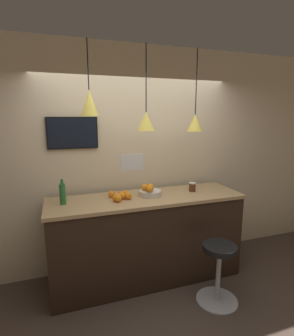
% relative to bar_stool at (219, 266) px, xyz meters
% --- Properties ---
extents(ground_plane, '(14.00, 14.00, 0.00)m').
position_rel_bar_stool_xyz_m(ground_plane, '(-0.59, 0.04, -0.43)').
color(ground_plane, '#47382D').
extents(back_wall, '(8.00, 0.06, 2.90)m').
position_rel_bar_stool_xyz_m(back_wall, '(-0.59, 1.12, 1.02)').
color(back_wall, beige).
rests_on(back_wall, ground_plane).
extents(service_counter, '(2.34, 0.69, 1.07)m').
position_rel_bar_stool_xyz_m(service_counter, '(-0.59, 0.67, 0.11)').
color(service_counter, black).
rests_on(service_counter, ground_plane).
extents(bar_stool, '(0.45, 0.45, 0.67)m').
position_rel_bar_stool_xyz_m(bar_stool, '(0.00, 0.00, 0.00)').
color(bar_stool, '#B7B7BC').
rests_on(bar_stool, ground_plane).
extents(fruit_bowl, '(0.27, 0.27, 0.15)m').
position_rel_bar_stool_xyz_m(fruit_bowl, '(-0.55, 0.69, 0.71)').
color(fruit_bowl, beige).
rests_on(fruit_bowl, service_counter).
extents(orange_pile, '(0.25, 0.27, 0.09)m').
position_rel_bar_stool_xyz_m(orange_pile, '(-0.92, 0.67, 0.69)').
color(orange_pile, orange).
rests_on(orange_pile, service_counter).
extents(juice_bottle, '(0.07, 0.07, 0.28)m').
position_rel_bar_stool_xyz_m(juice_bottle, '(-1.55, 0.70, 0.77)').
color(juice_bottle, '#286B33').
rests_on(juice_bottle, service_counter).
extents(spread_jar, '(0.09, 0.09, 0.11)m').
position_rel_bar_stool_xyz_m(spread_jar, '(0.03, 0.70, 0.70)').
color(spread_jar, '#562D19').
rests_on(spread_jar, service_counter).
extents(pendant_lamp_left, '(0.19, 0.19, 0.78)m').
position_rel_bar_stool_xyz_m(pendant_lamp_left, '(-1.23, 0.70, 1.73)').
color(pendant_lamp_left, black).
extents(pendant_lamp_middle, '(0.20, 0.20, 0.95)m').
position_rel_bar_stool_xyz_m(pendant_lamp_middle, '(-0.59, 0.70, 1.54)').
color(pendant_lamp_middle, black).
extents(pendant_lamp_right, '(0.19, 0.19, 0.96)m').
position_rel_bar_stool_xyz_m(pendant_lamp_right, '(0.04, 0.70, 1.52)').
color(pendant_lamp_right, black).
extents(mounted_tv, '(0.59, 0.04, 0.38)m').
position_rel_bar_stool_xyz_m(mounted_tv, '(-1.40, 1.07, 1.40)').
color(mounted_tv, black).
extents(hanging_menu_board, '(0.24, 0.01, 0.17)m').
position_rel_bar_stool_xyz_m(hanging_menu_board, '(-0.85, 0.40, 1.13)').
color(hanging_menu_board, white).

